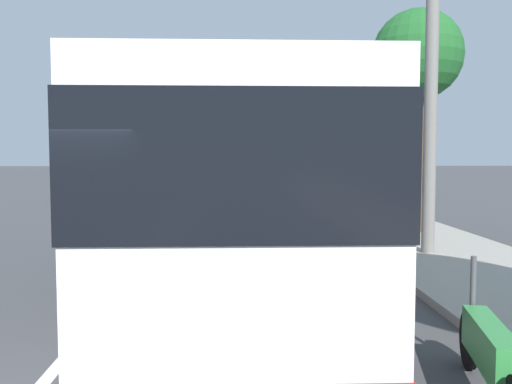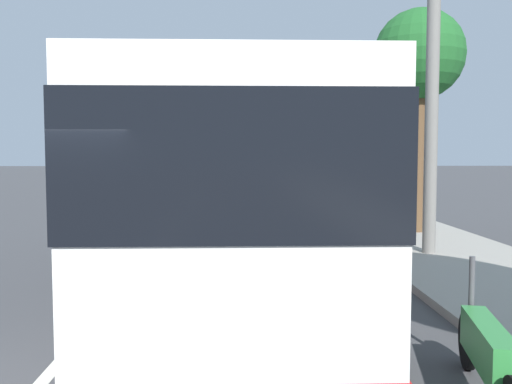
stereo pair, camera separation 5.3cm
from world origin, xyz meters
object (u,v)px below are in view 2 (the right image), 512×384
(roadside_tree_mid_block, at_px, (419,59))
(roadside_tree_far_block, at_px, (334,107))
(motorcycle_angled, at_px, (488,353))
(car_far_distant, at_px, (162,189))
(car_side_street, at_px, (231,176))
(utility_pole, at_px, (433,61))
(car_oncoming, at_px, (233,185))
(coach_bus, at_px, (236,184))

(roadside_tree_mid_block, relative_size, roadside_tree_far_block, 0.98)
(motorcycle_angled, height_order, car_far_distant, car_far_distant)
(car_far_distant, relative_size, roadside_tree_mid_block, 0.64)
(car_side_street, distance_m, roadside_tree_mid_block, 25.24)
(car_far_distant, xyz_separation_m, roadside_tree_far_block, (3.42, -8.88, 4.21))
(roadside_tree_mid_block, height_order, roadside_tree_far_block, roadside_tree_far_block)
(utility_pole, bearing_deg, car_oncoming, 14.37)
(car_side_street, bearing_deg, utility_pole, -165.76)
(car_oncoming, xyz_separation_m, car_far_distant, (-3.44, 3.39, 0.00))
(car_oncoming, bearing_deg, coach_bus, 179.79)
(coach_bus, bearing_deg, roadside_tree_mid_block, -42.50)
(car_far_distant, relative_size, roadside_tree_far_block, 0.63)
(car_oncoming, relative_size, utility_pole, 0.52)
(car_far_distant, relative_size, car_side_street, 0.91)
(car_far_distant, distance_m, roadside_tree_far_block, 10.41)
(car_oncoming, bearing_deg, motorcycle_angled, -174.95)
(car_side_street, xyz_separation_m, roadside_tree_far_block, (-9.87, -5.70, 4.15))
(car_oncoming, bearing_deg, car_far_distant, 134.51)
(car_side_street, height_order, utility_pole, utility_pole)
(car_far_distant, bearing_deg, roadside_tree_mid_block, 34.45)
(coach_bus, distance_m, utility_pole, 5.49)
(utility_pole, bearing_deg, car_far_distant, 29.00)
(car_oncoming, distance_m, car_far_distant, 4.83)
(roadside_tree_mid_block, xyz_separation_m, roadside_tree_far_block, (14.39, -0.14, -0.08))
(car_side_street, distance_m, roadside_tree_far_block, 12.13)
(car_far_distant, bearing_deg, coach_bus, 8.25)
(roadside_tree_mid_block, height_order, utility_pole, utility_pole)
(car_far_distant, height_order, car_side_street, car_side_street)
(car_far_distant, bearing_deg, motorcycle_angled, 11.53)
(roadside_tree_mid_block, relative_size, utility_pole, 0.73)
(car_side_street, bearing_deg, car_oncoming, -174.35)
(coach_bus, xyz_separation_m, roadside_tree_mid_block, (5.62, -5.11, 3.18))
(coach_bus, relative_size, car_oncoming, 2.60)
(motorcycle_angled, distance_m, roadside_tree_mid_block, 11.67)
(motorcycle_angled, xyz_separation_m, car_oncoming, (24.81, 2.60, 0.22))
(coach_bus, bearing_deg, car_side_street, 0.64)
(coach_bus, height_order, car_oncoming, coach_bus)
(motorcycle_angled, distance_m, car_far_distant, 22.19)
(coach_bus, distance_m, roadside_tree_mid_block, 8.23)
(coach_bus, bearing_deg, roadside_tree_far_block, -14.93)
(roadside_tree_far_block, xyz_separation_m, utility_pole, (-17.74, 0.95, -0.55))
(car_oncoming, relative_size, car_far_distant, 1.10)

